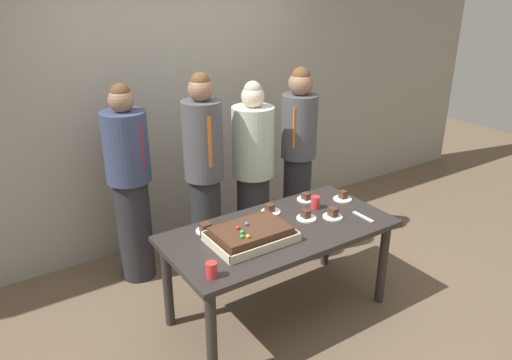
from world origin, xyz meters
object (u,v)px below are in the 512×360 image
(plated_slice_near_left, at_px, (333,214))
(plated_slice_far_right, at_px, (343,197))
(cake_server_utensil, at_px, (363,217))
(person_far_right_suit, at_px, (298,155))
(person_green_shirt_behind, at_px, (253,173))
(plated_slice_near_right, at_px, (306,198))
(drink_cup_middle, at_px, (315,202))
(plated_slice_center_front, at_px, (270,210))
(party_table, at_px, (280,240))
(drink_cup_nearest, at_px, (211,270))
(sheet_cake, at_px, (251,234))
(person_striped_tie_right, at_px, (204,176))
(plated_slice_center_back, at_px, (206,229))
(person_serving_front, at_px, (130,184))
(plated_slice_far_left, at_px, (306,216))

(plated_slice_near_left, distance_m, plated_slice_far_right, 0.34)
(cake_server_utensil, relative_size, person_far_right_suit, 0.12)
(person_green_shirt_behind, bearing_deg, person_far_right_suit, 127.68)
(plated_slice_near_right, relative_size, drink_cup_middle, 1.50)
(plated_slice_near_left, bearing_deg, plated_slice_center_front, 136.69)
(party_table, bearing_deg, drink_cup_nearest, -158.88)
(party_table, xyz_separation_m, plated_slice_near_left, (0.44, -0.07, 0.12))
(cake_server_utensil, bearing_deg, sheet_cake, 169.29)
(plated_slice_near_left, xyz_separation_m, plated_slice_near_right, (0.03, 0.35, -0.01))
(drink_cup_middle, relative_size, person_striped_tie_right, 0.06)
(plated_slice_near_left, bearing_deg, drink_cup_nearest, -170.08)
(sheet_cake, bearing_deg, drink_cup_middle, 12.11)
(party_table, distance_m, drink_cup_middle, 0.46)
(sheet_cake, relative_size, person_green_shirt_behind, 0.35)
(plated_slice_near_left, distance_m, plated_slice_near_right, 0.35)
(party_table, bearing_deg, plated_slice_center_front, 69.98)
(plated_slice_center_back, bearing_deg, cake_server_utensil, -22.33)
(sheet_cake, xyz_separation_m, person_serving_front, (-0.44, 1.11, 0.09))
(plated_slice_center_back, bearing_deg, plated_slice_near_left, -19.62)
(plated_slice_center_back, height_order, person_green_shirt_behind, person_green_shirt_behind)
(plated_slice_near_right, relative_size, person_far_right_suit, 0.09)
(plated_slice_far_left, bearing_deg, person_green_shirt_behind, 88.85)
(drink_cup_nearest, relative_size, drink_cup_middle, 1.00)
(cake_server_utensil, bearing_deg, plated_slice_near_left, 146.29)
(person_striped_tie_right, bearing_deg, plated_slice_near_right, 58.08)
(plated_slice_near_right, xyz_separation_m, drink_cup_middle, (-0.04, -0.16, 0.03))
(plated_slice_near_left, relative_size, plated_slice_near_right, 1.00)
(drink_cup_middle, bearing_deg, cake_server_utensil, -57.55)
(plated_slice_far_left, height_order, cake_server_utensil, plated_slice_far_left)
(plated_slice_far_right, xyz_separation_m, person_serving_front, (-1.43, 0.95, 0.12))
(plated_slice_near_right, xyz_separation_m, plated_slice_center_front, (-0.37, -0.02, 0.00))
(party_table, distance_m, plated_slice_near_left, 0.46)
(plated_slice_far_right, bearing_deg, cake_server_utensil, -105.79)
(person_striped_tie_right, bearing_deg, drink_cup_nearest, -20.71)
(person_striped_tie_right, bearing_deg, plated_slice_near_left, 41.90)
(drink_cup_middle, bearing_deg, sheet_cake, -167.89)
(party_table, xyz_separation_m, person_serving_front, (-0.71, 1.08, 0.23))
(drink_cup_nearest, height_order, cake_server_utensil, drink_cup_nearest)
(plated_slice_near_right, height_order, plated_slice_center_front, plated_slice_center_front)
(party_table, bearing_deg, plated_slice_far_left, 4.42)
(plated_slice_near_left, relative_size, cake_server_utensil, 0.75)
(plated_slice_far_left, xyz_separation_m, plated_slice_center_front, (-0.16, 0.23, -0.00))
(person_green_shirt_behind, xyz_separation_m, person_far_right_suit, (0.51, 0.03, 0.05))
(plated_slice_far_left, bearing_deg, plated_slice_far_right, 12.67)
(drink_cup_nearest, bearing_deg, cake_server_utensil, 3.12)
(cake_server_utensil, xyz_separation_m, person_serving_front, (-1.34, 1.28, 0.13))
(party_table, height_order, plated_slice_far_left, plated_slice_far_left)
(sheet_cake, xyz_separation_m, person_striped_tie_right, (0.08, 0.81, 0.14))
(sheet_cake, bearing_deg, plated_slice_near_right, 22.82)
(drink_cup_nearest, distance_m, cake_server_utensil, 1.34)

